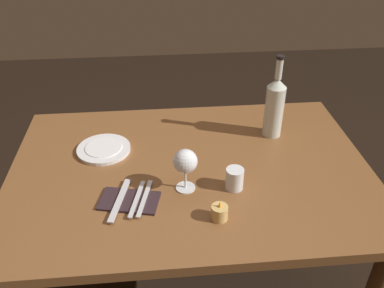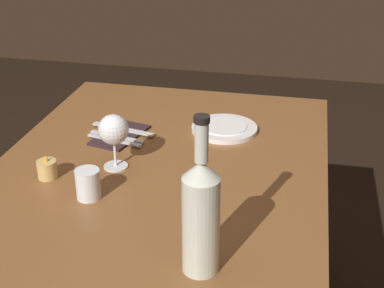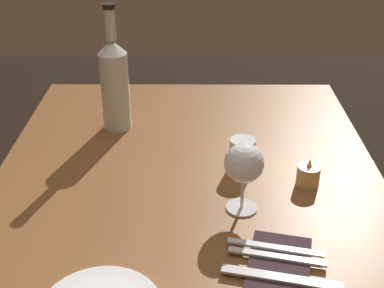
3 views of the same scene
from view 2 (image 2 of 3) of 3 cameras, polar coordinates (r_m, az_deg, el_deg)
dining_table at (r=1.53m, az=-3.83°, el=-6.20°), size 1.30×0.90×0.74m
wine_glass_left at (r=1.49m, az=-8.00°, el=1.36°), size 0.08×0.08×0.15m
wine_bottle at (r=1.09m, az=0.91°, el=-7.17°), size 0.07×0.07×0.34m
water_tumbler at (r=1.39m, az=-10.53°, el=-4.16°), size 0.06×0.06×0.08m
votive_candle at (r=1.51m, az=-14.52°, el=-2.55°), size 0.05×0.05×0.07m
dinner_plate at (r=1.73m, az=3.32°, el=1.61°), size 0.20×0.20×0.02m
folded_napkin at (r=1.71m, az=-7.35°, el=0.91°), size 0.21×0.15×0.01m
fork_inner at (r=1.68m, az=-7.64°, el=0.76°), size 0.05×0.18×0.00m
fork_outer at (r=1.66m, az=-7.92°, el=0.40°), size 0.05×0.18×0.00m
table_knife at (r=1.73m, az=-7.05°, el=1.52°), size 0.07×0.21×0.00m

